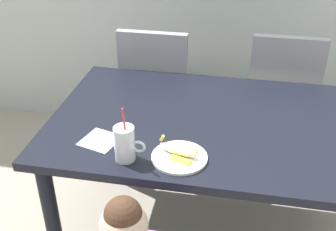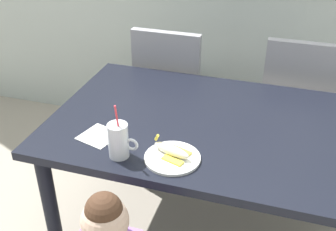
{
  "view_description": "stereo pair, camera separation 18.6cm",
  "coord_description": "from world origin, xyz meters",
  "px_view_note": "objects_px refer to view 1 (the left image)",
  "views": [
    {
      "loc": [
        0.12,
        -1.67,
        1.77
      ],
      "look_at": [
        -0.18,
        -0.1,
        0.81
      ],
      "focal_mm": 44.24,
      "sensor_mm": 36.0,
      "label": 1
    },
    {
      "loc": [
        0.3,
        -1.62,
        1.77
      ],
      "look_at": [
        -0.18,
        -0.1,
        0.81
      ],
      "focal_mm": 44.24,
      "sensor_mm": 36.0,
      "label": 2
    }
  ],
  "objects_px": {
    "paper_napkin": "(100,140)",
    "peeled_banana": "(179,150)",
    "dining_chair_right": "(280,94)",
    "snack_plate": "(179,157)",
    "dining_table": "(207,136)",
    "milk_cup": "(125,145)",
    "dining_chair_left": "(157,88)"
  },
  "relations": [
    {
      "from": "dining_chair_right",
      "to": "milk_cup",
      "type": "height_order",
      "value": "milk_cup"
    },
    {
      "from": "dining_chair_left",
      "to": "paper_napkin",
      "type": "distance_m",
      "value": 0.96
    },
    {
      "from": "dining_chair_right",
      "to": "milk_cup",
      "type": "relative_size",
      "value": 3.82
    },
    {
      "from": "snack_plate",
      "to": "peeled_banana",
      "type": "xyz_separation_m",
      "value": [
        -0.01,
        0.01,
        0.03
      ]
    },
    {
      "from": "peeled_banana",
      "to": "dining_chair_right",
      "type": "bearing_deg",
      "value": 65.42
    },
    {
      "from": "snack_plate",
      "to": "paper_napkin",
      "type": "relative_size",
      "value": 1.53
    },
    {
      "from": "dining_chair_left",
      "to": "peeled_banana",
      "type": "relative_size",
      "value": 5.48
    },
    {
      "from": "dining_chair_right",
      "to": "snack_plate",
      "type": "bearing_deg",
      "value": 65.96
    },
    {
      "from": "milk_cup",
      "to": "peeled_banana",
      "type": "distance_m",
      "value": 0.22
    },
    {
      "from": "dining_chair_left",
      "to": "milk_cup",
      "type": "bearing_deg",
      "value": 95.22
    },
    {
      "from": "dining_chair_left",
      "to": "dining_table",
      "type": "bearing_deg",
      "value": 120.46
    },
    {
      "from": "dining_chair_left",
      "to": "paper_napkin",
      "type": "height_order",
      "value": "dining_chair_left"
    },
    {
      "from": "peeled_banana",
      "to": "snack_plate",
      "type": "bearing_deg",
      "value": -67.53
    },
    {
      "from": "milk_cup",
      "to": "peeled_banana",
      "type": "relative_size",
      "value": 1.44
    },
    {
      "from": "dining_table",
      "to": "dining_chair_left",
      "type": "height_order",
      "value": "dining_chair_left"
    },
    {
      "from": "dining_chair_left",
      "to": "snack_plate",
      "type": "xyz_separation_m",
      "value": [
        0.31,
        -1.0,
        0.21
      ]
    },
    {
      "from": "paper_napkin",
      "to": "milk_cup",
      "type": "bearing_deg",
      "value": -35.86
    },
    {
      "from": "paper_napkin",
      "to": "peeled_banana",
      "type": "bearing_deg",
      "value": -7.83
    },
    {
      "from": "peeled_banana",
      "to": "paper_napkin",
      "type": "bearing_deg",
      "value": 172.17
    },
    {
      "from": "dining_table",
      "to": "dining_chair_right",
      "type": "xyz_separation_m",
      "value": [
        0.39,
        0.74,
        -0.11
      ]
    },
    {
      "from": "dining_chair_left",
      "to": "milk_cup",
      "type": "relative_size",
      "value": 3.82
    },
    {
      "from": "dining_chair_right",
      "to": "snack_plate",
      "type": "distance_m",
      "value": 1.18
    },
    {
      "from": "dining_table",
      "to": "milk_cup",
      "type": "height_order",
      "value": "milk_cup"
    },
    {
      "from": "dining_chair_right",
      "to": "milk_cup",
      "type": "distance_m",
      "value": 1.33
    },
    {
      "from": "dining_chair_right",
      "to": "peeled_banana",
      "type": "height_order",
      "value": "dining_chair_right"
    },
    {
      "from": "dining_table",
      "to": "snack_plate",
      "type": "relative_size",
      "value": 6.45
    },
    {
      "from": "dining_table",
      "to": "dining_chair_right",
      "type": "distance_m",
      "value": 0.84
    },
    {
      "from": "peeled_banana",
      "to": "dining_table",
      "type": "bearing_deg",
      "value": 73.78
    },
    {
      "from": "snack_plate",
      "to": "paper_napkin",
      "type": "xyz_separation_m",
      "value": [
        -0.36,
        0.06,
        -0.0
      ]
    },
    {
      "from": "snack_plate",
      "to": "paper_napkin",
      "type": "bearing_deg",
      "value": 170.12
    },
    {
      "from": "milk_cup",
      "to": "paper_napkin",
      "type": "height_order",
      "value": "milk_cup"
    },
    {
      "from": "dining_chair_left",
      "to": "peeled_banana",
      "type": "height_order",
      "value": "dining_chair_left"
    }
  ]
}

